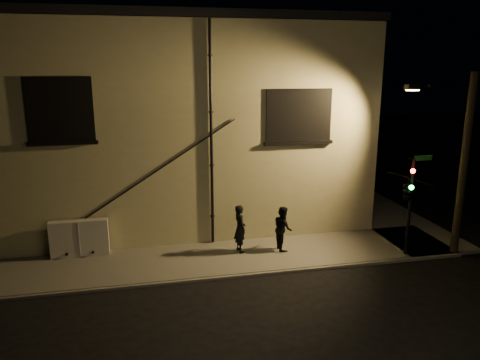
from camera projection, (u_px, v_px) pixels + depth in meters
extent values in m
plane|color=black|center=(279.00, 273.00, 15.91)|extent=(90.00, 90.00, 0.00)
cube|color=#5B5A52|center=(186.00, 261.00, 16.69)|extent=(20.00, 3.00, 0.12)
cube|color=#5B5A52|center=(352.00, 196.00, 24.82)|extent=(3.00, 16.00, 0.12)
cube|color=tan|center=(168.00, 120.00, 22.77)|extent=(16.00, 12.00, 8.50)
cube|color=black|center=(164.00, 25.00, 21.69)|extent=(16.20, 12.20, 0.30)
cube|color=black|center=(60.00, 109.00, 15.95)|extent=(2.20, 0.10, 2.20)
cube|color=#A5B28C|center=(60.00, 109.00, 15.97)|extent=(1.98, 0.05, 1.98)
cube|color=black|center=(299.00, 115.00, 17.84)|extent=(2.60, 0.10, 2.00)
cube|color=black|center=(299.00, 115.00, 17.85)|extent=(2.38, 0.05, 1.78)
cylinder|color=black|center=(211.00, 136.00, 17.24)|extent=(0.11, 0.11, 8.30)
cylinder|color=black|center=(152.00, 174.00, 17.14)|extent=(5.96, 0.04, 3.75)
cylinder|color=black|center=(156.00, 172.00, 17.15)|extent=(5.96, 0.04, 3.75)
cube|color=#BBBAB2|center=(80.00, 238.00, 16.88)|extent=(2.04, 0.34, 1.34)
imported|color=black|center=(240.00, 228.00, 17.22)|extent=(0.53, 0.72, 1.79)
imported|color=black|center=(283.00, 228.00, 17.44)|extent=(0.64, 0.82, 1.67)
cylinder|color=black|center=(410.00, 208.00, 16.76)|extent=(0.12, 0.12, 3.53)
imported|color=black|center=(408.00, 189.00, 16.42)|extent=(0.93, 2.17, 0.86)
sphere|color=#FF140C|center=(413.00, 171.00, 16.08)|extent=(0.17, 0.17, 0.17)
sphere|color=#14FF3F|center=(411.00, 187.00, 16.23)|extent=(0.17, 0.17, 0.17)
cube|color=#0C4C1E|center=(423.00, 158.00, 16.39)|extent=(0.70, 0.03, 0.18)
cylinder|color=black|center=(464.00, 167.00, 16.65)|extent=(0.28, 0.28, 6.66)
cylinder|color=black|center=(443.00, 85.00, 16.30)|extent=(1.69, 0.93, 0.10)
cube|color=black|center=(413.00, 87.00, 16.67)|extent=(0.55, 0.28, 0.18)
cube|color=#FFC672|center=(413.00, 90.00, 16.70)|extent=(0.42, 0.20, 0.04)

